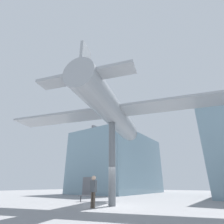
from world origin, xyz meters
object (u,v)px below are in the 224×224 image
(suspended_airplane, at_px, (113,113))
(visitor_person, at_px, (93,189))
(support_pylon_central, at_px, (112,161))
(plaza_bench, at_px, (87,196))

(suspended_airplane, xyz_separation_m, visitor_person, (-0.24, -1.83, -5.74))
(support_pylon_central, height_order, visitor_person, support_pylon_central)
(support_pylon_central, distance_m, visitor_person, 2.48)
(support_pylon_central, xyz_separation_m, plaza_bench, (-3.60, 1.46, -2.51))
(support_pylon_central, bearing_deg, plaza_bench, 157.98)
(support_pylon_central, xyz_separation_m, visitor_person, (-0.31, -1.62, -1.85))
(visitor_person, xyz_separation_m, plaza_bench, (-3.29, 3.08, -0.66))
(support_pylon_central, height_order, suspended_airplane, suspended_airplane)
(suspended_airplane, distance_m, visitor_person, 6.03)
(suspended_airplane, bearing_deg, support_pylon_central, -90.00)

